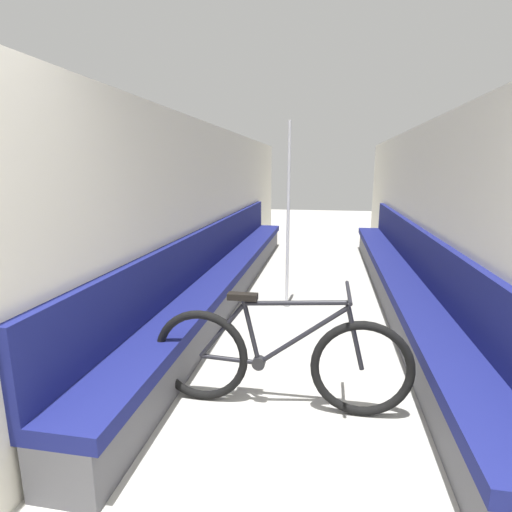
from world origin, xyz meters
The scene contains 6 objects.
wall_left centered at (-1.33, 3.98, 1.08)m, with size 0.10×11.15×2.15m, color beige.
wall_right centered at (1.33, 3.98, 1.08)m, with size 0.10×11.15×2.15m, color beige.
bench_seat_row_left centered at (-1.08, 4.05, 0.30)m, with size 0.46×6.93×0.93m.
bench_seat_row_right centered at (1.08, 4.05, 0.30)m, with size 0.46×6.93×0.93m.
bicycle centered at (-0.12, 1.62, 0.36)m, with size 1.76×0.46×0.87m.
grab_pole_near centered at (-0.27, 3.70, 1.04)m, with size 0.08×0.08×2.13m.
Camera 1 is at (0.17, -0.85, 1.62)m, focal length 28.00 mm.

